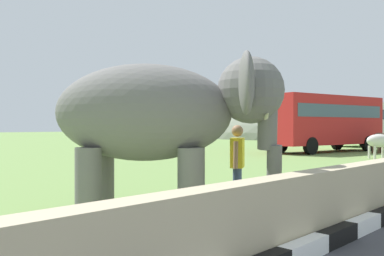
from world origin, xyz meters
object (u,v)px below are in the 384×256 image
object	(u,v)px
person_handler	(237,162)
elephant	(164,115)
bus_red	(325,119)
cow_near	(380,141)
bus_white	(374,121)
cow_mid	(380,139)

from	to	relation	value
person_handler	elephant	bearing A→B (deg)	167.17
elephant	person_handler	bearing A→B (deg)	-12.83
bus_red	cow_near	world-z (taller)	bus_red
elephant	bus_red	size ratio (longest dim) A/B	0.43
cow_near	bus_white	bearing A→B (deg)	21.41
person_handler	cow_near	size ratio (longest dim) A/B	0.87
elephant	bus_white	bearing A→B (deg)	14.25
person_handler	bus_white	xyz separation A→B (m)	(28.55, 8.02, 1.15)
cow_near	cow_mid	xyz separation A→B (m)	(4.37, 1.55, 0.00)
bus_red	cow_near	bearing A→B (deg)	-124.77
bus_white	cow_mid	xyz separation A→B (m)	(-9.10, -3.73, -1.21)
bus_red	bus_white	bearing A→B (deg)	4.65
elephant	cow_near	world-z (taller)	elephant
person_handler	bus_white	distance (m)	29.68
bus_red	cow_mid	xyz separation A→B (m)	(1.29, -2.89, -1.21)
bus_white	cow_near	xyz separation A→B (m)	(-13.47, -5.28, -1.21)
elephant	bus_white	distance (m)	31.11
elephant	cow_mid	bearing A→B (deg)	10.57
cow_mid	bus_white	bearing A→B (deg)	22.28
elephant	bus_white	size ratio (longest dim) A/B	0.43
person_handler	bus_red	xyz separation A→B (m)	(18.16, 7.18, 1.15)
bus_white	cow_near	world-z (taller)	bus_white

